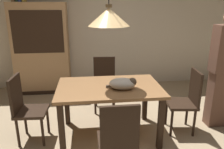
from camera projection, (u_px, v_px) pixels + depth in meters
The scene contains 10 objects.
back_wall at pixel (104, 21), 4.85m from camera, with size 6.40×0.10×2.90m, color beige.
dining_table at pixel (109, 93), 3.02m from camera, with size 1.40×0.90×0.75m.
chair_near_front at pixel (118, 139), 2.23m from camera, with size 0.40×0.40×0.93m.
chair_left_side at pixel (25, 106), 2.94m from camera, with size 0.42×0.42×0.93m.
chair_far_back at pixel (104, 81), 3.89m from camera, with size 0.43×0.43×0.93m.
chair_right_side at pixel (187, 99), 3.17m from camera, with size 0.44×0.44×0.93m.
cat_sleeping at pixel (123, 83), 2.86m from camera, with size 0.39×0.26×0.16m.
pendant_lamp at pixel (109, 17), 2.71m from camera, with size 0.52×0.52×1.30m.
hutch_bookcase at pixel (42, 51), 4.57m from camera, with size 1.12×0.45×1.85m.
person_standing at pixel (222, 71), 3.23m from camera, with size 0.36×0.22×1.73m.
Camera 1 is at (-0.39, -2.32, 1.81)m, focal length 35.33 mm.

